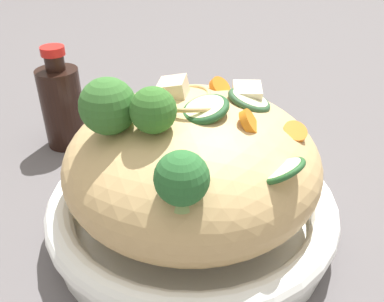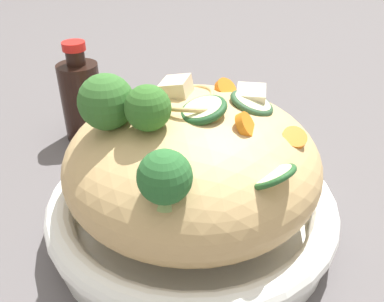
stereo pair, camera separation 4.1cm
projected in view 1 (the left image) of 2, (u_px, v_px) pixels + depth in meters
The scene contains 8 objects.
ground_plane at pixel (192, 227), 0.46m from camera, with size 3.00×3.00×0.00m, color #565253.
serving_bowl at pixel (192, 209), 0.45m from camera, with size 0.30×0.30×0.05m.
noodle_heap at pixel (192, 162), 0.41m from camera, with size 0.25×0.25×0.14m.
broccoli_florets at pixel (137, 126), 0.33m from camera, with size 0.08×0.16×0.07m.
carrot_coins at pixel (251, 112), 0.38m from camera, with size 0.07×0.12×0.03m.
zucchini_slices at pixel (239, 119), 0.37m from camera, with size 0.11×0.14×0.05m.
chicken_chunks at pixel (204, 93), 0.40m from camera, with size 0.11×0.08×0.03m.
soy_sauce_bottle at pixel (62, 105), 0.58m from camera, with size 0.06×0.06×0.14m.
Camera 1 is at (0.21, 0.28, 0.31)m, focal length 38.88 mm.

